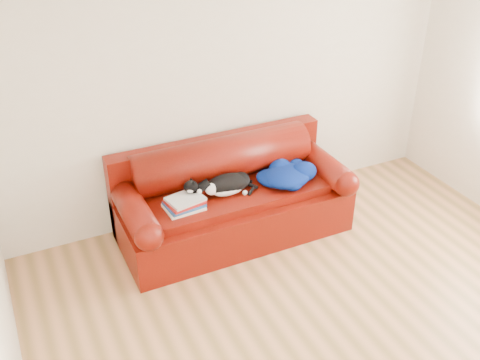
% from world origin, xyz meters
% --- Properties ---
extents(ground, '(4.50, 4.50, 0.00)m').
position_xyz_m(ground, '(0.00, 0.00, 0.00)').
color(ground, olive).
rests_on(ground, ground).
extents(room_shell, '(4.52, 4.02, 2.61)m').
position_xyz_m(room_shell, '(0.12, 0.02, 1.67)').
color(room_shell, beige).
rests_on(room_shell, ground).
extents(sofa_base, '(2.10, 0.90, 0.50)m').
position_xyz_m(sofa_base, '(-0.23, 1.49, 0.24)').
color(sofa_base, '#440203').
rests_on(sofa_base, ground).
extents(sofa_back, '(2.10, 1.01, 0.88)m').
position_xyz_m(sofa_back, '(-0.23, 1.74, 0.54)').
color(sofa_back, '#440203').
rests_on(sofa_back, ground).
extents(book_stack, '(0.34, 0.28, 0.10)m').
position_xyz_m(book_stack, '(-0.74, 1.37, 0.55)').
color(book_stack, silver).
rests_on(book_stack, sofa_base).
extents(cat, '(0.61, 0.24, 0.22)m').
position_xyz_m(cat, '(-0.31, 1.44, 0.58)').
color(cat, black).
rests_on(cat, sofa_base).
extents(blanket, '(0.63, 0.51, 0.17)m').
position_xyz_m(blanket, '(0.27, 1.39, 0.57)').
color(blanket, '#020E40').
rests_on(blanket, sofa_base).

